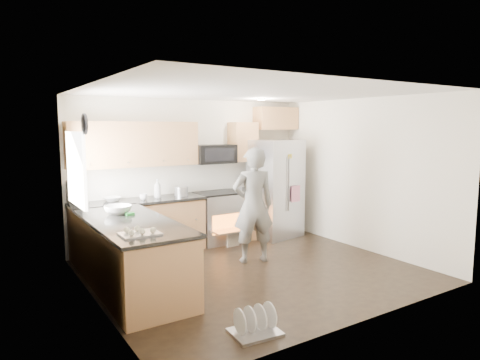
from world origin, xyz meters
TOP-DOWN VIEW (x-y plane):
  - ground at (0.00, 0.00)m, footprint 4.50×4.50m
  - room_shell at (-0.04, 0.02)m, footprint 4.54×4.04m
  - back_cabinet_run at (-0.59, 1.75)m, footprint 4.45×0.64m
  - peninsula at (-1.75, 0.25)m, footprint 0.96×2.36m
  - stove_range at (0.35, 1.69)m, footprint 0.76×0.97m
  - refrigerator at (1.50, 1.45)m, footprint 1.02×0.86m
  - person at (0.25, 0.39)m, footprint 0.75×0.60m
  - dish_rack at (-1.08, -1.60)m, footprint 0.52×0.43m

SIDE VIEW (x-z plane):
  - ground at x=0.00m, z-range 0.00..0.00m
  - dish_rack at x=-1.08m, z-range -0.07..0.23m
  - peninsula at x=-1.75m, z-range -0.06..0.99m
  - stove_range at x=0.35m, z-range -0.22..1.57m
  - person at x=0.25m, z-range 0.00..1.80m
  - refrigerator at x=1.50m, z-range 0.00..1.87m
  - back_cabinet_run at x=-0.59m, z-range -0.29..2.21m
  - room_shell at x=-0.04m, z-range 0.36..2.98m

